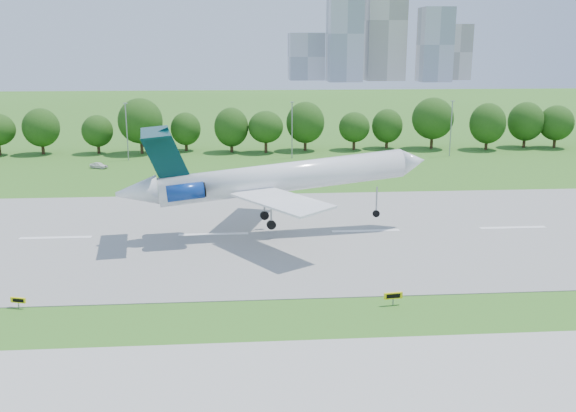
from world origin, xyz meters
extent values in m
plane|color=#315F19|center=(0.00, 0.00, 0.00)|extent=(600.00, 600.00, 0.00)
cube|color=gray|center=(0.00, 25.00, 0.04)|extent=(400.00, 45.00, 0.08)
cylinder|color=#382314|center=(-20.00, 92.00, 1.80)|extent=(0.70, 0.70, 3.60)
sphere|color=#183A0E|center=(-20.00, 92.00, 6.20)|extent=(8.40, 8.40, 8.40)
cylinder|color=#382314|center=(20.00, 92.00, 1.80)|extent=(0.70, 0.70, 3.60)
sphere|color=#183A0E|center=(20.00, 92.00, 6.20)|extent=(8.40, 8.40, 8.40)
cylinder|color=#382314|center=(60.00, 92.00, 1.80)|extent=(0.70, 0.70, 3.60)
sphere|color=#183A0E|center=(60.00, 92.00, 6.20)|extent=(8.40, 8.40, 8.40)
cylinder|color=gray|center=(-20.00, 82.00, 6.00)|extent=(0.24, 0.24, 12.00)
cube|color=gray|center=(-20.00, 82.00, 12.10)|extent=(0.90, 0.25, 0.18)
cylinder|color=gray|center=(15.00, 82.00, 6.00)|extent=(0.24, 0.24, 12.00)
cube|color=gray|center=(15.00, 82.00, 12.10)|extent=(0.90, 0.25, 0.18)
cylinder|color=gray|center=(50.00, 82.00, 6.00)|extent=(0.24, 0.24, 12.00)
cube|color=gray|center=(50.00, 82.00, 12.10)|extent=(0.90, 0.25, 0.18)
cube|color=#B2B2B7|center=(75.00, 380.00, 31.00)|extent=(22.00, 22.00, 62.00)
cube|color=beige|center=(105.00, 395.00, 40.00)|extent=(26.00, 26.00, 80.00)
cube|color=#B2B2B7|center=(135.00, 375.00, 24.00)|extent=(20.00, 20.00, 48.00)
cube|color=beige|center=(158.00, 400.00, 19.00)|extent=(18.00, 18.00, 38.00)
cube|color=#B2B2B7|center=(52.00, 405.00, 16.00)|extent=(24.00, 24.00, 32.00)
cylinder|color=white|center=(9.15, 25.00, 7.46)|extent=(32.10, 8.18, 6.16)
cone|color=white|center=(26.52, 27.49, 8.83)|extent=(4.15, 4.18, 3.95)
cone|color=white|center=(-9.05, 22.39, 6.45)|extent=(5.82, 4.42, 4.08)
cube|color=white|center=(8.32, 17.41, 6.26)|extent=(11.94, 14.40, 0.68)
cube|color=white|center=(6.22, 32.05, 6.26)|extent=(9.04, 14.68, 0.68)
cube|color=#042E2F|center=(-5.50, 22.90, 10.69)|extent=(5.76, 1.34, 7.23)
cube|color=#042E2F|center=(-6.54, 22.75, 13.68)|extent=(4.78, 10.42, 0.50)
cylinder|color=navy|center=(-3.01, 20.48, 6.79)|extent=(4.82, 2.64, 2.35)
cylinder|color=navy|center=(-3.79, 25.92, 6.79)|extent=(4.82, 2.64, 2.35)
cylinder|color=gray|center=(21.71, 26.80, 3.76)|extent=(0.21, 0.21, 3.70)
cylinder|color=black|center=(21.71, 26.80, 1.91)|extent=(0.99, 0.45, 0.95)
cylinder|color=gray|center=(7.39, 22.40, 3.76)|extent=(0.25, 0.25, 3.70)
cylinder|color=black|center=(7.39, 22.40, 1.91)|extent=(1.22, 0.64, 1.16)
cylinder|color=gray|center=(6.73, 27.00, 3.76)|extent=(0.25, 0.25, 3.70)
cylinder|color=black|center=(6.73, 27.00, 1.91)|extent=(1.22, 0.64, 1.16)
cube|color=gray|center=(-17.32, 2.41, 0.33)|extent=(0.12, 0.12, 0.66)
cube|color=yellow|center=(-17.32, 2.41, 0.80)|extent=(1.49, 0.57, 0.52)
cube|color=black|center=(-17.35, 2.31, 0.80)|extent=(1.09, 0.32, 0.33)
cube|color=gray|center=(17.74, 0.39, 0.40)|extent=(0.13, 0.13, 0.79)
cube|color=yellow|center=(17.74, 0.39, 0.96)|extent=(1.82, 0.43, 0.62)
cube|color=black|center=(17.75, 0.27, 0.96)|extent=(1.35, 0.19, 0.40)
imported|color=silver|center=(-24.41, 73.17, 0.62)|extent=(3.92, 2.86, 1.24)
camera|label=1|loc=(3.46, -55.15, 23.89)|focal=40.00mm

